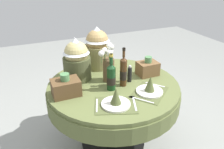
# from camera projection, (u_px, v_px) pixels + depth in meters

# --- Properties ---
(ground) EXTENTS (8.00, 8.00, 0.00)m
(ground) POSITION_uv_depth(u_px,v_px,m) (113.00, 142.00, 2.49)
(ground) COLOR gray
(dining_table) EXTENTS (1.29, 1.29, 0.74)m
(dining_table) POSITION_uv_depth(u_px,v_px,m) (113.00, 95.00, 2.22)
(dining_table) COLOR #5B6638
(dining_table) RESTS_ON ground
(place_setting_left) EXTENTS (0.41, 0.36, 0.16)m
(place_setting_left) POSITION_uv_depth(u_px,v_px,m) (116.00, 100.00, 1.80)
(place_setting_left) COLOR #4E562F
(place_setting_left) RESTS_ON dining_table
(place_setting_right) EXTENTS (0.43, 0.41, 0.16)m
(place_setting_right) POSITION_uv_depth(u_px,v_px,m) (150.00, 88.00, 1.99)
(place_setting_right) COLOR #4E562F
(place_setting_right) RESTS_ON dining_table
(flower_vase) EXTENTS (0.18, 0.14, 0.38)m
(flower_vase) POSITION_uv_depth(u_px,v_px,m) (108.00, 64.00, 2.13)
(flower_vase) COLOR brown
(flower_vase) RESTS_ON dining_table
(wine_bottle_left) EXTENTS (0.08, 0.08, 0.35)m
(wine_bottle_left) POSITION_uv_depth(u_px,v_px,m) (111.00, 77.00, 2.00)
(wine_bottle_left) COLOR #143819
(wine_bottle_left) RESTS_ON dining_table
(wine_bottle_centre) EXTENTS (0.07, 0.07, 0.37)m
(wine_bottle_centre) POSITION_uv_depth(u_px,v_px,m) (123.00, 72.00, 2.07)
(wine_bottle_centre) COLOR #422814
(wine_bottle_centre) RESTS_ON dining_table
(pepper_mill) EXTENTS (0.04, 0.04, 0.17)m
(pepper_mill) POSITION_uv_depth(u_px,v_px,m) (130.00, 74.00, 2.16)
(pepper_mill) COLOR black
(pepper_mill) RESTS_ON dining_table
(gift_tub_back_left) EXTENTS (0.27, 0.27, 0.42)m
(gift_tub_back_left) POSITION_uv_depth(u_px,v_px,m) (77.00, 58.00, 2.15)
(gift_tub_back_left) COLOR #474C2D
(gift_tub_back_left) RESTS_ON dining_table
(gift_tub_back_centre) EXTENTS (0.29, 0.29, 0.46)m
(gift_tub_back_centre) POSITION_uv_depth(u_px,v_px,m) (97.00, 46.00, 2.41)
(gift_tub_back_centre) COLOR olive
(gift_tub_back_centre) RESTS_ON dining_table
(woven_basket_side_left) EXTENTS (0.24, 0.17, 0.20)m
(woven_basket_side_left) POSITION_uv_depth(u_px,v_px,m) (66.00, 87.00, 1.94)
(woven_basket_side_left) COLOR brown
(woven_basket_side_left) RESTS_ON dining_table
(woven_basket_side_right) EXTENTS (0.21, 0.16, 0.20)m
(woven_basket_side_right) POSITION_uv_depth(u_px,v_px,m) (148.00, 68.00, 2.30)
(woven_basket_side_right) COLOR brown
(woven_basket_side_right) RESTS_ON dining_table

